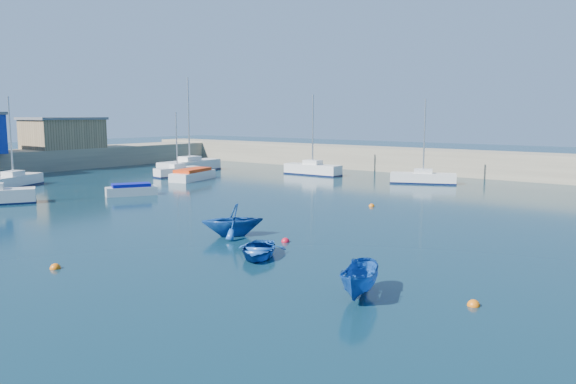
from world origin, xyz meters
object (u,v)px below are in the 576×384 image
Objects in this scene: sailboat_2 at (14,181)px; dinghy_left at (233,220)px; sailboat_3 at (177,171)px; sailboat_4 at (190,165)px; motorboat_1 at (131,190)px; sailboat_5 at (313,169)px; dinghy_center at (258,250)px; dinghy_right at (360,281)px; sailboat_6 at (423,178)px; motorboat_2 at (193,175)px; brick_shed_a at (63,134)px.

sailboat_2 reaches higher than dinghy_left.
sailboat_3 is (4.71, 14.85, -0.05)m from sailboat_2.
dinghy_left is (27.49, -21.82, 0.18)m from sailboat_4.
motorboat_1 is (7.77, -11.53, -0.08)m from sailboat_3.
sailboat_5 is 2.61× the size of dinghy_left.
dinghy_center is (20.87, -8.54, -0.12)m from motorboat_1.
dinghy_right is (39.91, -7.27, 0.02)m from sailboat_2.
sailboat_2 is 1.20× the size of sailboat_3.
motorboat_1 is at bearing 121.58° from sailboat_6.
sailboat_4 is 3.24× the size of dinghy_left.
sailboat_3 reaches higher than motorboat_2.
sailboat_4 reaches higher than motorboat_1.
dinghy_center is 1.04× the size of dinghy_right.
sailboat_6 is at bearing 30.15° from sailboat_3.
sailboat_6 is at bearing 91.84° from dinghy_right.
sailboat_2 reaches higher than brick_shed_a.
sailboat_3 is 2.16× the size of dinghy_right.
brick_shed_a is at bearing -171.61° from motorboat_1.
sailboat_6 is (12.58, 0.20, -0.09)m from sailboat_5.
sailboat_4 is at bearing 129.87° from sailboat_3.
sailboat_2 reaches higher than motorboat_1.
motorboat_1 is 17.88m from dinghy_left.
motorboat_1 is at bearing -160.20° from dinghy_left.
sailboat_3 is 1.63× the size of motorboat_1.
dinghy_center is at bearing -28.79° from sailboat_3.
sailboat_4 is at bearing 126.08° from dinghy_right.
brick_shed_a reaches higher than dinghy_center.
sailboat_6 reaches higher than sailboat_3.
dinghy_right is (38.07, -26.43, -0.08)m from sailboat_4.
dinghy_left is 11.55m from dinghy_right.
dinghy_left is at bearing -153.52° from sailboat_5.
sailboat_3 is 0.79× the size of sailboat_5.
sailboat_3 is at bearing 152.17° from motorboat_1.
sailboat_4 is 1.34× the size of sailboat_6.
sailboat_5 is at bearing 24.00° from brick_shed_a.
motorboat_2 is at bearing -12.18° from sailboat_3.
motorboat_2 is 31.25m from dinghy_center.
sailboat_4 is at bearing 112.02° from sailboat_5.
sailboat_2 is 0.76× the size of sailboat_4.
sailboat_3 reaches higher than motorboat_1.
dinghy_left reaches higher than motorboat_2.
sailboat_6 is 27.69m from dinghy_left.
sailboat_6 is (25.70, 5.81, -0.13)m from sailboat_4.
sailboat_6 is 2.41× the size of dinghy_left.
sailboat_4 is 1.80× the size of motorboat_2.
sailboat_4 is at bearing 24.74° from brick_shed_a.
brick_shed_a is at bearing -165.86° from sailboat_3.
brick_shed_a is at bearing 167.86° from motorboat_2.
sailboat_6 is at bearing 133.04° from dinghy_left.
dinghy_right is (10.59, -4.61, -0.26)m from dinghy_left.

